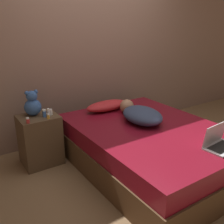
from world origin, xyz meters
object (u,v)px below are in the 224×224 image
Objects in this scene: bottle_clear at (49,113)px; person_lying at (140,114)px; teddy_bear at (33,104)px; bottle_amber at (48,116)px; pillow at (107,106)px; laptop at (219,142)px; bottle_blue at (44,113)px; bottle_red at (28,120)px; bottle_white at (51,112)px.

person_lying is at bearing -27.69° from bottle_clear.
teddy_bear reaches higher than bottle_amber.
person_lying is at bearing -77.77° from pillow.
laptop is 4.02× the size of bottle_blue.
bottle_red reaches higher than bottle_amber.
bottle_red is at bearing -159.38° from bottle_white.
laptop is 3.74× the size of bottle_clear.
laptop reaches higher than bottle_white.
bottle_white is at bearing 155.78° from person_lying.
bottle_red is (-0.31, -0.11, -0.00)m from bottle_white.
bottle_red is (-1.10, -0.12, 0.06)m from pillow.
person_lying is at bearing 96.08° from laptop.
bottle_amber is 0.23m from bottle_red.
pillow is at bearing 3.68° from bottle_clear.
bottle_white is at bearing 121.12° from laptop.
teddy_bear is 0.27m from bottle_red.
bottle_blue reaches higher than pillow.
bottle_amber is at bearing -64.03° from teddy_bear.
person_lying is 1.28m from teddy_bear.
pillow is 6.63× the size of bottle_blue.
teddy_bear is at bearing 174.33° from pillow.
bottle_amber is at bearing -78.78° from bottle_blue.
bottle_amber is 0.86× the size of bottle_white.
bottle_blue reaches higher than person_lying.
teddy_bear is at bearing 123.34° from laptop.
bottle_blue is at bearing -56.31° from teddy_bear.
person_lying reaches higher than bottle_white.
teddy_bear is at bearing 115.97° from bottle_amber.
bottle_amber is 0.13m from bottle_white.
laptop is at bearing -72.03° from person_lying.
bottle_clear is at bearing 123.06° from laptop.
pillow is 2.02× the size of teddy_bear.
bottle_white is 0.76× the size of bottle_blue.
person_lying is at bearing -30.95° from teddy_bear.
bottle_white is 0.07m from bottle_clear.
bottle_clear is 0.27m from bottle_red.
person_lying is at bearing -31.00° from bottle_white.
bottle_blue is at bearing 101.22° from bottle_amber.
bottle_blue is (-0.88, -0.03, 0.08)m from pillow.
teddy_bear is (-1.28, 1.61, 0.18)m from laptop.
teddy_bear reaches higher than bottle_red.
bottle_clear reaches higher than bottle_white.
pillow is 1.65× the size of laptop.
bottle_clear is at bearing -176.32° from pillow.
bottle_white reaches higher than pillow.
bottle_blue is at bearing 123.73° from laptop.
pillow is at bearing 7.57° from bottle_amber.
person_lying is 1.30m from bottle_red.
person_lying is 7.80× the size of bottle_clear.
bottle_clear is 1.62× the size of bottle_red.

